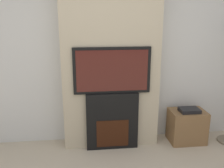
{
  "coord_description": "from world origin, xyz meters",
  "views": [
    {
      "loc": [
        -0.35,
        -1.39,
        1.76
      ],
      "look_at": [
        0.0,
        1.71,
        0.91
      ],
      "focal_mm": 40.0,
      "sensor_mm": 36.0,
      "label": 1
    }
  ],
  "objects": [
    {
      "name": "wall_back",
      "position": [
        0.0,
        2.03,
        1.35
      ],
      "size": [
        6.0,
        0.06,
        2.7
      ],
      "color": "silver",
      "rests_on": "ground_plane"
    },
    {
      "name": "chimney_breast",
      "position": [
        0.0,
        1.85,
        1.35
      ],
      "size": [
        1.28,
        0.29,
        2.7
      ],
      "color": "#BCAD8E",
      "rests_on": "ground_plane"
    },
    {
      "name": "fireplace",
      "position": [
        0.0,
        1.71,
        0.39
      ],
      "size": [
        0.69,
        0.15,
        0.79
      ],
      "color": "black",
      "rests_on": "ground_plane"
    },
    {
      "name": "television",
      "position": [
        0.0,
        1.71,
        1.09
      ],
      "size": [
        0.99,
        0.07,
        0.6
      ],
      "color": "black",
      "rests_on": "fireplace"
    },
    {
      "name": "media_stand",
      "position": [
        1.09,
        1.75,
        0.24
      ],
      "size": [
        0.49,
        0.36,
        0.52
      ],
      "color": "brown",
      "rests_on": "ground_plane"
    }
  ]
}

